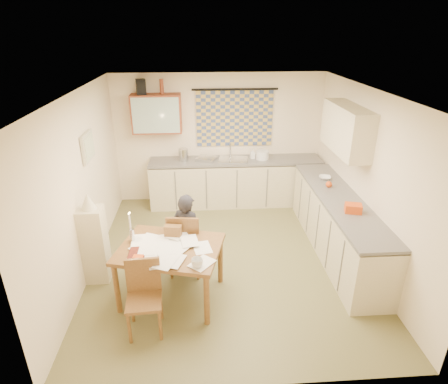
{
  "coord_description": "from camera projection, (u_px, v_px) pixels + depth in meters",
  "views": [
    {
      "loc": [
        -0.39,
        -4.83,
        3.27
      ],
      "look_at": [
        -0.04,
        0.2,
        1.03
      ],
      "focal_mm": 30.0,
      "sensor_mm": 36.0,
      "label": 1
    }
  ],
  "objects": [
    {
      "name": "floor",
      "position": [
        228.0,
        259.0,
        5.76
      ],
      "size": [
        4.0,
        4.5,
        0.02
      ],
      "primitive_type": "cube",
      "color": "brown",
      "rests_on": "ground"
    },
    {
      "name": "ceiling",
      "position": [
        228.0,
        91.0,
        4.74
      ],
      "size": [
        4.0,
        4.5,
        0.02
      ],
      "primitive_type": "cube",
      "color": "white",
      "rests_on": "floor"
    },
    {
      "name": "wall_back",
      "position": [
        219.0,
        139.0,
        7.31
      ],
      "size": [
        4.0,
        0.02,
        2.5
      ],
      "primitive_type": "cube",
      "color": "#F6E2BF",
      "rests_on": "floor"
    },
    {
      "name": "wall_front",
      "position": [
        249.0,
        285.0,
        3.19
      ],
      "size": [
        4.0,
        0.02,
        2.5
      ],
      "primitive_type": "cube",
      "color": "#F6E2BF",
      "rests_on": "floor"
    },
    {
      "name": "wall_left",
      "position": [
        82.0,
        187.0,
        5.12
      ],
      "size": [
        0.02,
        4.5,
        2.5
      ],
      "primitive_type": "cube",
      "color": "#F6E2BF",
      "rests_on": "floor"
    },
    {
      "name": "wall_right",
      "position": [
        367.0,
        179.0,
        5.37
      ],
      "size": [
        0.02,
        4.5,
        2.5
      ],
      "primitive_type": "cube",
      "color": "#F6E2BF",
      "rests_on": "floor"
    },
    {
      "name": "window_blind",
      "position": [
        235.0,
        119.0,
        7.13
      ],
      "size": [
        1.45,
        0.03,
        1.05
      ],
      "primitive_type": "cube",
      "color": "#394C7A",
      "rests_on": "wall_back"
    },
    {
      "name": "curtain_rod",
      "position": [
        235.0,
        89.0,
        6.89
      ],
      "size": [
        1.6,
        0.04,
        0.04
      ],
      "primitive_type": "cylinder",
      "rotation": [
        0.0,
        1.57,
        0.0
      ],
      "color": "black",
      "rests_on": "wall_back"
    },
    {
      "name": "wall_cabinet",
      "position": [
        157.0,
        114.0,
        6.85
      ],
      "size": [
        0.9,
        0.34,
        0.7
      ],
      "primitive_type": "cube",
      "color": "maroon",
      "rests_on": "wall_back"
    },
    {
      "name": "wall_cabinet_glass",
      "position": [
        156.0,
        116.0,
        6.69
      ],
      "size": [
        0.84,
        0.02,
        0.64
      ],
      "primitive_type": "cube",
      "color": "#99B2A5",
      "rests_on": "wall_back"
    },
    {
      "name": "upper_cabinet_right",
      "position": [
        346.0,
        129.0,
        5.62
      ],
      "size": [
        0.34,
        1.3,
        0.7
      ],
      "primitive_type": "cube",
      "color": "#C6B88E",
      "rests_on": "wall_right"
    },
    {
      "name": "framed_print",
      "position": [
        88.0,
        147.0,
        5.31
      ],
      "size": [
        0.04,
        0.5,
        0.4
      ],
      "primitive_type": "cube",
      "color": "beige",
      "rests_on": "wall_left"
    },
    {
      "name": "print_canvas",
      "position": [
        89.0,
        147.0,
        5.31
      ],
      "size": [
        0.01,
        0.42,
        0.32
      ],
      "primitive_type": "cube",
      "color": "white",
      "rests_on": "wall_left"
    },
    {
      "name": "counter_back",
      "position": [
        235.0,
        182.0,
        7.37
      ],
      "size": [
        3.3,
        0.62,
        0.92
      ],
      "color": "#C6B88E",
      "rests_on": "floor"
    },
    {
      "name": "counter_right",
      "position": [
        337.0,
        225.0,
        5.78
      ],
      "size": [
        0.62,
        2.95,
        0.92
      ],
      "color": "#C6B88E",
      "rests_on": "floor"
    },
    {
      "name": "stove",
      "position": [
        361.0,
        261.0,
        4.92
      ],
      "size": [
        0.57,
        0.57,
        0.89
      ],
      "color": "white",
      "rests_on": "floor"
    },
    {
      "name": "sink",
      "position": [
        233.0,
        162.0,
        7.19
      ],
      "size": [
        0.61,
        0.53,
        0.1
      ],
      "primitive_type": "cube",
      "rotation": [
        0.0,
        0.0,
        -0.15
      ],
      "color": "silver",
      "rests_on": "counter_back"
    },
    {
      "name": "tap",
      "position": [
        230.0,
        150.0,
        7.28
      ],
      "size": [
        0.04,
        0.04,
        0.28
      ],
      "primitive_type": "cylinder",
      "rotation": [
        0.0,
        0.0,
        0.29
      ],
      "color": "silver",
      "rests_on": "counter_back"
    },
    {
      "name": "dish_rack",
      "position": [
        206.0,
        159.0,
        7.13
      ],
      "size": [
        0.44,
        0.41,
        0.06
      ],
      "primitive_type": "cube",
      "rotation": [
        0.0,
        0.0,
        -0.38
      ],
      "color": "silver",
      "rests_on": "counter_back"
    },
    {
      "name": "kettle",
      "position": [
        183.0,
        155.0,
        7.07
      ],
      "size": [
        0.22,
        0.22,
        0.24
      ],
      "primitive_type": "cylinder",
      "rotation": [
        0.0,
        0.0,
        0.28
      ],
      "color": "silver",
      "rests_on": "counter_back"
    },
    {
      "name": "mixing_bowl",
      "position": [
        262.0,
        155.0,
        7.18
      ],
      "size": [
        0.27,
        0.27,
        0.16
      ],
      "primitive_type": "cylinder",
      "rotation": [
        0.0,
        0.0,
        0.13
      ],
      "color": "white",
      "rests_on": "counter_back"
    },
    {
      "name": "soap_bottle",
      "position": [
        253.0,
        154.0,
        7.21
      ],
      "size": [
        0.11,
        0.11,
        0.19
      ],
      "primitive_type": "imported",
      "rotation": [
        0.0,
        0.0,
        0.15
      ],
      "color": "white",
      "rests_on": "counter_back"
    },
    {
      "name": "bowl",
      "position": [
        325.0,
        178.0,
        6.26
      ],
      "size": [
        0.28,
        0.28,
        0.05
      ],
      "primitive_type": "imported",
      "rotation": [
        0.0,
        0.0,
        -0.22
      ],
      "color": "white",
      "rests_on": "counter_right"
    },
    {
      "name": "orange_bag",
      "position": [
        353.0,
        208.0,
        5.13
      ],
      "size": [
        0.25,
        0.21,
        0.12
      ],
      "primitive_type": "cube",
      "rotation": [
        0.0,
        0.0,
        -0.27
      ],
      "color": "#D94811",
      "rests_on": "counter_right"
    },
    {
      "name": "fruit_orange",
      "position": [
        329.0,
        184.0,
        5.93
      ],
      "size": [
        0.1,
        0.1,
        0.1
      ],
      "primitive_type": "sphere",
      "color": "#D94811",
      "rests_on": "counter_right"
    },
    {
      "name": "speaker",
      "position": [
        141.0,
        87.0,
        6.64
      ],
      "size": [
        0.2,
        0.23,
        0.26
      ],
      "primitive_type": "cube",
      "rotation": [
        0.0,
        0.0,
        0.23
      ],
      "color": "black",
      "rests_on": "wall_cabinet"
    },
    {
      "name": "bottle_green",
      "position": [
        144.0,
        87.0,
        6.64
      ],
      "size": [
        0.08,
        0.08,
        0.26
      ],
      "primitive_type": "cylinder",
      "rotation": [
        0.0,
        0.0,
        0.09
      ],
      "color": "#195926",
      "rests_on": "wall_cabinet"
    },
    {
      "name": "bottle_brown",
      "position": [
        162.0,
        87.0,
        6.66
      ],
      "size": [
        0.08,
        0.08,
        0.26
      ],
      "primitive_type": "cylinder",
      "rotation": [
        0.0,
        0.0,
        0.08
      ],
      "color": "maroon",
      "rests_on": "wall_cabinet"
    },
    {
      "name": "dining_table",
      "position": [
        171.0,
        272.0,
        4.81
      ],
      "size": [
        1.44,
        1.22,
        0.75
      ],
      "rotation": [
        0.0,
        0.0,
        -0.25
      ],
      "color": "brown",
      "rests_on": "floor"
    },
    {
      "name": "chair_far",
      "position": [
        186.0,
        254.0,
        5.33
      ],
      "size": [
        0.49,
        0.49,
        0.97
      ],
      "rotation": [
        0.0,
        0.0,
        3.01
      ],
      "color": "brown",
      "rests_on": "floor"
    },
    {
      "name": "chair_near",
      "position": [
        145.0,
        311.0,
        4.3
      ],
      "size": [
        0.42,
        0.42,
        0.88
      ],
      "rotation": [
        0.0,
        0.0,
        0.07
      ],
      "color": "brown",
      "rests_on": "floor"
    },
    {
      "name": "person",
      "position": [
        187.0,
        235.0,
        5.18
      ],
      "size": [
        0.69,
        0.67,
        1.23
      ],
      "primitive_type": "imported",
      "rotation": [
        0.0,
        0.0,
        2.65
      ],
      "color": "black",
      "rests_on": "floor"
    },
    {
      "name": "shelf_stand",
      "position": [
        95.0,
        245.0,
        5.08
      ],
      "size": [
        0.32,
        0.3,
        1.1
      ],
      "primitive_type": "cube",
      "color": "#C6B88E",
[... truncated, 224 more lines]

